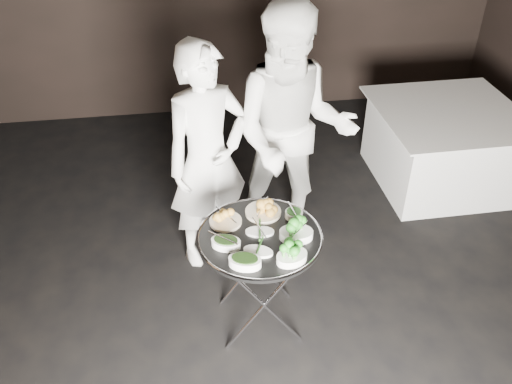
{
  "coord_description": "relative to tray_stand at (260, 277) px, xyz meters",
  "views": [
    {
      "loc": [
        -0.35,
        -2.02,
        2.8
      ],
      "look_at": [
        0.03,
        0.53,
        0.95
      ],
      "focal_mm": 38.0,
      "sensor_mm": 36.0,
      "label": 1
    }
  ],
  "objects": [
    {
      "name": "floor",
      "position": [
        -0.03,
        -0.38,
        -0.43
      ],
      "size": [
        6.0,
        7.0,
        0.05
      ],
      "primitive_type": "cube",
      "color": "black",
      "rests_on": "ground"
    },
    {
      "name": "tray_stand",
      "position": [
        0.0,
        0.0,
        0.0
      ],
      "size": [
        0.49,
        0.42,
        0.72
      ],
      "rotation": [
        0.0,
        0.0,
        -0.07
      ],
      "color": "silver",
      "rests_on": "floor"
    },
    {
      "name": "serving_tray",
      "position": [
        0.0,
        -0.0,
        0.33
      ],
      "size": [
        0.74,
        0.74,
        0.04
      ],
      "color": "black",
      "rests_on": "tray_stand"
    },
    {
      "name": "potato_plate_a",
      "position": [
        -0.19,
        0.15,
        0.37
      ],
      "size": [
        0.2,
        0.2,
        0.07
      ],
      "rotation": [
        0.0,
        0.0,
        -0.3
      ],
      "color": "beige",
      "rests_on": "serving_tray"
    },
    {
      "name": "potato_plate_b",
      "position": [
        0.05,
        0.21,
        0.37
      ],
      "size": [
        0.23,
        0.23,
        0.08
      ],
      "rotation": [
        0.0,
        0.0,
        0.36
      ],
      "color": "beige",
      "rests_on": "serving_tray"
    },
    {
      "name": "greens_bowl",
      "position": [
        0.23,
        0.14,
        0.36
      ],
      "size": [
        0.11,
        0.11,
        0.06
      ],
      "rotation": [
        0.0,
        0.0,
        0.1
      ],
      "color": "white",
      "rests_on": "serving_tray"
    },
    {
      "name": "asparagus_plate_a",
      "position": [
        0.0,
        0.02,
        0.35
      ],
      "size": [
        0.18,
        0.12,
        0.03
      ],
      "rotation": [
        0.0,
        0.0,
        -0.16
      ],
      "color": "white",
      "rests_on": "serving_tray"
    },
    {
      "name": "asparagus_plate_b",
      "position": [
        -0.03,
        -0.14,
        0.35
      ],
      "size": [
        0.19,
        0.15,
        0.03
      ],
      "rotation": [
        0.0,
        0.0,
        -0.41
      ],
      "color": "white",
      "rests_on": "serving_tray"
    },
    {
      "name": "spinach_bowl_a",
      "position": [
        -0.21,
        -0.06,
        0.37
      ],
      "size": [
        0.2,
        0.17,
        0.07
      ],
      "rotation": [
        0.0,
        0.0,
        -0.37
      ],
      "color": "white",
      "rests_on": "serving_tray"
    },
    {
      "name": "spinach_bowl_b",
      "position": [
        -0.12,
        -0.24,
        0.37
      ],
      "size": [
        0.21,
        0.17,
        0.08
      ],
      "rotation": [
        0.0,
        0.0,
        -0.32
      ],
      "color": "white",
      "rests_on": "serving_tray"
    },
    {
      "name": "broccoli_bowl_a",
      "position": [
        0.21,
        -0.05,
        0.37
      ],
      "size": [
        0.21,
        0.16,
        0.08
      ],
      "rotation": [
        0.0,
        0.0,
        -0.11
      ],
      "color": "white",
      "rests_on": "serving_tray"
    },
    {
      "name": "broccoli_bowl_b",
      "position": [
        0.14,
        -0.24,
        0.37
      ],
      "size": [
        0.21,
        0.18,
        0.08
      ],
      "rotation": [
        0.0,
        0.0,
        0.32
      ],
      "color": "white",
      "rests_on": "serving_tray"
    },
    {
      "name": "serving_utensils",
      "position": [
        0.02,
        0.07,
        0.39
      ],
      "size": [
        0.59,
        0.43,
        0.01
      ],
      "color": "silver",
      "rests_on": "serving_tray"
    },
    {
      "name": "waiter_left",
      "position": [
        -0.24,
        0.73,
        0.43
      ],
      "size": [
        0.72,
        0.61,
        1.67
      ],
      "primitive_type": "imported",
      "rotation": [
        0.0,
        0.0,
        0.41
      ],
      "color": "white",
      "rests_on": "floor"
    },
    {
      "name": "waiter_right",
      "position": [
        0.36,
        0.83,
        0.52
      ],
      "size": [
        1.01,
        0.85,
        1.85
      ],
      "primitive_type": "imported",
      "rotation": [
        0.0,
        0.0,
        -0.18
      ],
      "color": "white",
      "rests_on": "floor"
    },
    {
      "name": "dining_table",
      "position": [
        1.85,
        1.41,
        -0.06
      ],
      "size": [
        1.21,
        1.21,
        0.69
      ],
      "rotation": [
        0.0,
        0.0,
        0.01
      ],
      "color": "silver",
      "rests_on": "floor"
    }
  ]
}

